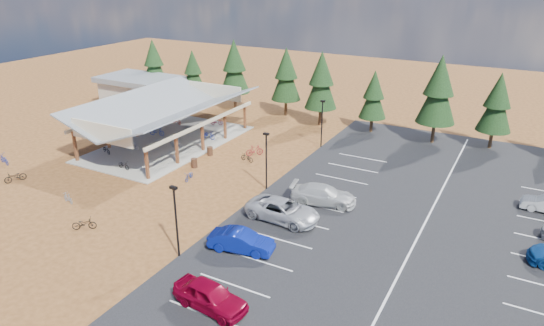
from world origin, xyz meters
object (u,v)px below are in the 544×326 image
Objects in this scene: car_2 at (283,210)px; bike_16 at (247,157)px; bike_5 at (176,143)px; car_3 at (323,195)px; trash_bin_0 at (194,163)px; bike_6 at (208,135)px; trash_bin_1 at (210,151)px; bike_13 at (68,198)px; lamp_post_2 at (322,120)px; bike_1 at (132,146)px; outbuilding at (140,90)px; bike_0 at (106,149)px; bike_2 at (157,131)px; bike_4 at (124,165)px; lamp_post_1 at (266,157)px; bike_15 at (255,150)px; lamp_post_0 at (176,217)px; bike_8 at (15,177)px; car_0 at (210,296)px; bike_3 at (176,120)px; bike_7 at (217,121)px; bike_12 at (84,224)px; bike_10 at (4,159)px; bike_14 at (189,176)px; bike_pavilion at (166,110)px; car_1 at (241,241)px.

bike_16 is at bearing 46.99° from car_2.
bike_5 is 0.33× the size of car_3.
trash_bin_0 is 0.50× the size of bike_6.
trash_bin_1 is at bearing 61.15° from car_3.
bike_13 is at bearing 106.75° from car_3.
bike_13 is at bearing -105.33° from trash_bin_1.
lamp_post_2 is at bearing 16.21° from car_2.
outbuilding is at bearing 23.20° from bike_1.
bike_0 is at bearing -171.70° from trash_bin_0.
bike_4 is (3.83, -9.12, -0.07)m from bike_2.
lamp_post_1 is 8.89m from trash_bin_0.
trash_bin_1 is 4.58m from bike_15.
bike_16 is at bearing 106.12° from lamp_post_0.
bike_5 is 8.70m from bike_15.
car_0 reaches higher than bike_8.
bike_4 is at bearing 86.03° from car_3.
lamp_post_1 is at bearing 45.28° from bike_8.
bike_0 is 10.92m from bike_6.
bike_3 reaches higher than bike_7.
bike_2 is at bearing 13.67° from bike_0.
bike_8 reaches higher than bike_12.
bike_2 is 15.56m from bike_10.
lamp_post_1 reaches higher than trash_bin_0.
lamp_post_1 is 0.90× the size of car_2.
bike_2 is at bearing 128.68° from bike_14.
bike_0 is 0.84× the size of bike_10.
lamp_post_0 reaches higher than bike_pavilion.
bike_13 is at bearing 81.17° from car_1.
bike_12 is 5.18m from bike_13.
bike_3 is at bearing 149.88° from lamp_post_1.
bike_14 is 0.29× the size of car_3.
bike_1 is at bearing 175.08° from lamp_post_1.
lamp_post_0 is 24.00m from lamp_post_2.
bike_4 is at bearing -125.05° from trash_bin_1.
bike_pavilion is 12.75× the size of bike_4.
bike_14 is at bearing -72.01° from trash_bin_1.
bike_15 is at bearing -131.76° from lamp_post_2.
bike_8 is 0.35× the size of car_3.
bike_1 is at bearing -147.02° from bike_13.
bike_6 reaches higher than bike_3.
car_0 reaches higher than bike_7.
trash_bin_0 is 8.48m from bike_1.
bike_14 is 0.35× the size of car_1.
bike_7 reaches higher than trash_bin_0.
car_0 is (25.51, -5.89, 0.33)m from bike_8.
bike_15 is at bearing -45.85° from bike_12.
lamp_post_0 is 6.35m from car_0.
car_1 is at bearing -38.27° from bike_pavilion.
bike_pavilion reaches higher than bike_4.
lamp_post_0 reaches higher than car_3.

